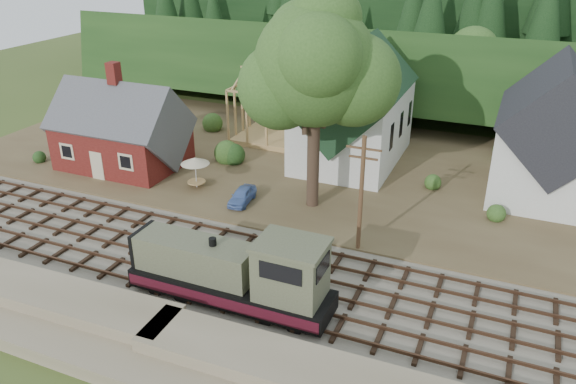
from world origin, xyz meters
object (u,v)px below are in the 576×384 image
at_px(locomotive, 237,274).
at_px(car_green, 78,161).
at_px(patio_set, 195,162).
at_px(car_blue, 242,195).
at_px(car_red, 572,200).

relative_size(locomotive, car_green, 3.09).
xyz_separation_m(locomotive, patio_set, (-10.18, 12.32, 0.41)).
height_order(car_green, patio_set, patio_set).
distance_m(locomotive, car_blue, 12.57).
height_order(locomotive, car_green, locomotive).
distance_m(locomotive, car_red, 26.71).
xyz_separation_m(locomotive, car_blue, (-5.50, 11.24, -1.18)).
height_order(car_blue, patio_set, patio_set).
distance_m(locomotive, patio_set, 15.98).
bearing_deg(car_red, locomotive, 130.85).
height_order(locomotive, car_blue, locomotive).
relative_size(locomotive, car_red, 2.78).
bearing_deg(car_green, locomotive, -130.73).
height_order(locomotive, patio_set, locomotive).
bearing_deg(patio_set, car_blue, -12.98).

